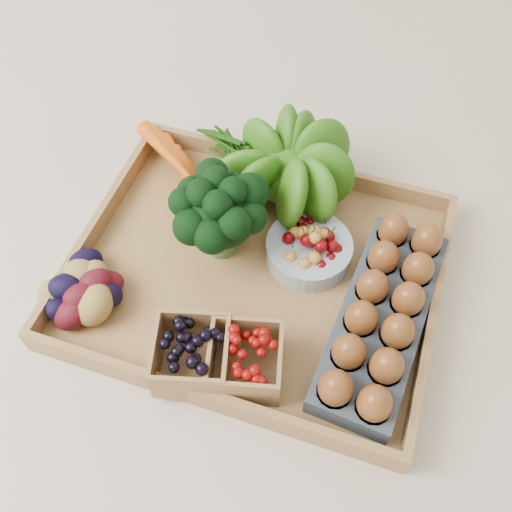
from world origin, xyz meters
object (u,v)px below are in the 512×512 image
(broccoli, at_px, (220,227))
(egg_carton, at_px, (381,320))
(tray, at_px, (256,275))
(cherry_bowl, at_px, (309,250))

(broccoli, bearing_deg, egg_carton, -12.15)
(tray, xyz_separation_m, cherry_bowl, (0.07, 0.05, 0.03))
(cherry_bowl, relative_size, egg_carton, 0.41)
(egg_carton, bearing_deg, cherry_bowl, 151.54)
(tray, xyz_separation_m, broccoli, (-0.07, 0.03, 0.07))
(cherry_bowl, height_order, egg_carton, egg_carton)
(tray, relative_size, cherry_bowl, 4.07)
(broccoli, bearing_deg, cherry_bowl, 11.82)
(broccoli, xyz_separation_m, egg_carton, (0.27, -0.06, -0.04))
(broccoli, height_order, cherry_bowl, broccoli)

